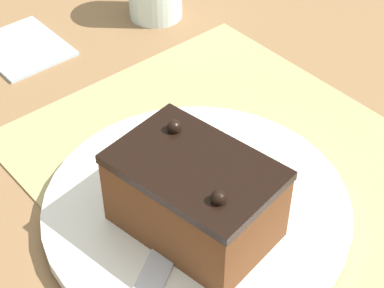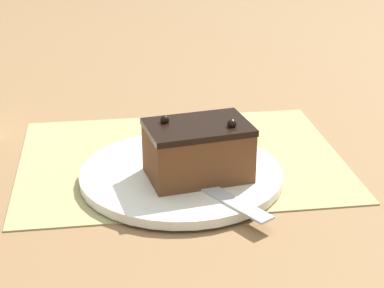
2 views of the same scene
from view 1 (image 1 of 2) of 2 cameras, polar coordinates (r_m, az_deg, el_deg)
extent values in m
plane|color=olive|center=(0.61, 5.79, -3.59)|extent=(3.00, 3.00, 0.00)
cube|color=tan|center=(0.60, 5.80, -3.46)|extent=(0.46, 0.34, 0.00)
cylinder|color=white|center=(0.57, 0.42, -5.62)|extent=(0.27, 0.27, 0.01)
cube|color=brown|center=(0.52, 0.25, -4.97)|extent=(0.14, 0.10, 0.06)
cube|color=black|center=(0.50, 0.26, -2.09)|extent=(0.14, 0.11, 0.01)
sphere|color=black|center=(0.46, 2.38, -4.80)|extent=(0.01, 0.01, 0.01)
sphere|color=black|center=(0.52, -1.61, 1.53)|extent=(0.01, 0.01, 0.01)
cube|color=#472D19|center=(0.57, 0.16, -3.68)|extent=(0.05, 0.07, 0.01)
cube|color=#B7BABF|center=(0.51, -3.77, -12.38)|extent=(0.09, 0.14, 0.00)
cube|color=silver|center=(0.80, -14.85, 8.39)|extent=(0.11, 0.09, 0.01)
camera|label=2|loc=(0.64, -90.40, -4.76)|focal=60.00mm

